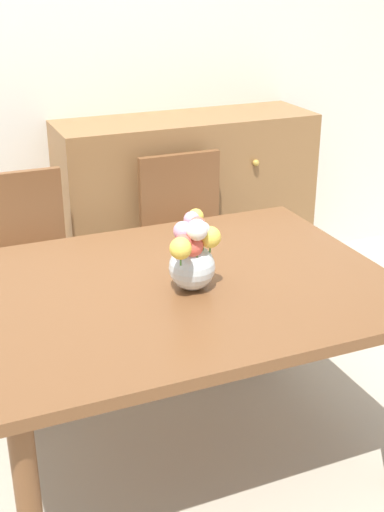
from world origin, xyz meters
TOP-DOWN VIEW (x-y plane):
  - ground_plane at (0.00, 0.00)m, footprint 12.00×12.00m
  - back_wall at (0.00, 1.60)m, footprint 7.00×0.10m
  - dining_table at (0.00, 0.00)m, footprint 1.45×1.13m
  - chair_left at (-0.40, 0.90)m, footprint 0.42×0.42m
  - chair_right at (0.40, 0.90)m, footprint 0.42×0.42m
  - dresser at (0.57, 1.33)m, footprint 1.40×0.47m
  - flower_vase at (0.01, -0.06)m, footprint 0.20×0.26m

SIDE VIEW (x-z plane):
  - ground_plane at x=0.00m, z-range 0.00..0.00m
  - dresser at x=0.57m, z-range 0.00..1.00m
  - chair_left at x=-0.40m, z-range 0.07..0.97m
  - chair_right at x=0.40m, z-range 0.07..0.97m
  - dining_table at x=0.00m, z-range 0.28..1.01m
  - flower_vase at x=0.01m, z-range 0.72..0.99m
  - back_wall at x=0.00m, z-range 0.00..2.80m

